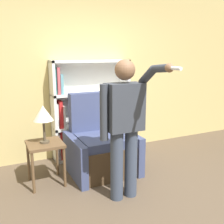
% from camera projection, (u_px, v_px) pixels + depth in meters
% --- Properties ---
extents(ground_plane, '(14.00, 14.00, 0.00)m').
position_uv_depth(ground_plane, '(154.00, 212.00, 2.86)').
color(ground_plane, brown).
extents(wall_back, '(8.00, 0.06, 2.80)m').
position_uv_depth(wall_back, '(88.00, 72.00, 4.35)').
color(wall_back, tan).
rests_on(wall_back, ground_plane).
extents(bookcase, '(1.29, 0.28, 1.60)m').
position_uv_depth(bookcase, '(85.00, 111.00, 4.30)').
color(bookcase, white).
rests_on(bookcase, ground_plane).
extents(armchair, '(0.93, 0.85, 1.13)m').
position_uv_depth(armchair, '(100.00, 147.00, 3.83)').
color(armchair, '#4C3823').
rests_on(armchair, ground_plane).
extents(person_standing, '(0.56, 0.78, 1.64)m').
position_uv_depth(person_standing, '(125.00, 122.00, 2.96)').
color(person_standing, '#384256').
rests_on(person_standing, ground_plane).
extents(side_table, '(0.45, 0.45, 0.57)m').
position_uv_depth(side_table, '(45.00, 150.00, 3.41)').
color(side_table, brown).
rests_on(side_table, ground_plane).
extents(table_lamp, '(0.25, 0.25, 0.49)m').
position_uv_depth(table_lamp, '(43.00, 114.00, 3.30)').
color(table_lamp, '#4C4233').
rests_on(table_lamp, side_table).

